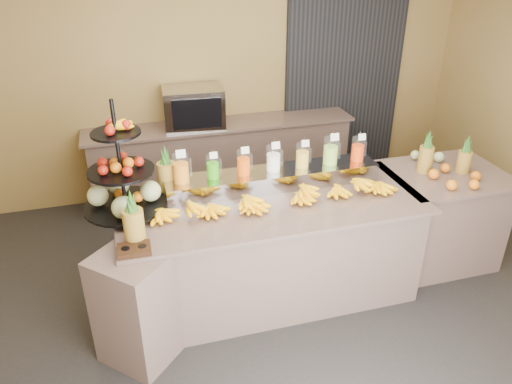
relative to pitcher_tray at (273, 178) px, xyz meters
name	(u,v)px	position (x,y,z in m)	size (l,w,h in m)	color
ground	(281,315)	(-0.10, -0.58, -1.01)	(6.00, 6.00, 0.00)	black
room_envelope	(278,71)	(0.09, 0.21, 0.87)	(6.04, 5.02, 2.82)	olive
buffet_counter	(260,255)	(-0.21, -0.32, -0.54)	(2.75, 1.25, 0.93)	gray
right_counter	(438,216)	(1.60, -0.18, -0.54)	(1.08, 0.88, 0.93)	gray
back_ledge	(222,160)	(-0.10, 1.67, -0.54)	(3.10, 0.55, 0.93)	gray
pitcher_tray	(273,178)	(0.00, 0.00, 0.00)	(1.85, 0.30, 0.15)	gray
juice_pitcher_orange_a	(181,170)	(-0.78, 0.00, 0.18)	(0.13, 0.14, 0.32)	silver
juice_pitcher_green	(213,168)	(-0.52, 0.00, 0.16)	(0.11, 0.11, 0.26)	silver
juice_pitcher_orange_b	(244,164)	(-0.26, 0.00, 0.17)	(0.12, 0.12, 0.28)	silver
juice_pitcher_milk	(273,160)	(0.00, 0.00, 0.17)	(0.12, 0.13, 0.29)	silver
juice_pitcher_lemon	(302,157)	(0.26, 0.00, 0.17)	(0.12, 0.12, 0.28)	silver
juice_pitcher_lime	(331,152)	(0.52, 0.00, 0.18)	(0.13, 0.13, 0.31)	silver
juice_pitcher_orange_c	(358,150)	(0.78, 0.00, 0.17)	(0.12, 0.12, 0.28)	silver
banana_heap	(276,196)	(-0.07, -0.30, 0.00)	(2.06, 0.19, 0.17)	#EDB00B
fruit_stand	(129,184)	(-1.20, -0.09, 0.16)	(0.68, 0.68, 0.91)	black
condiment_caddy	(134,249)	(-1.22, -0.68, -0.06)	(0.23, 0.17, 0.03)	black
pineapple_left_a	(134,223)	(-1.20, -0.55, 0.08)	(0.15, 0.15, 0.41)	brown
pineapple_left_b	(167,176)	(-0.89, 0.11, 0.09)	(0.15, 0.15, 0.44)	brown
right_fruit_pile	(449,169)	(1.57, -0.25, 0.00)	(0.46, 0.44, 0.24)	brown
oven_warmer	(193,107)	(-0.40, 1.67, 0.14)	(0.66, 0.46, 0.44)	gray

